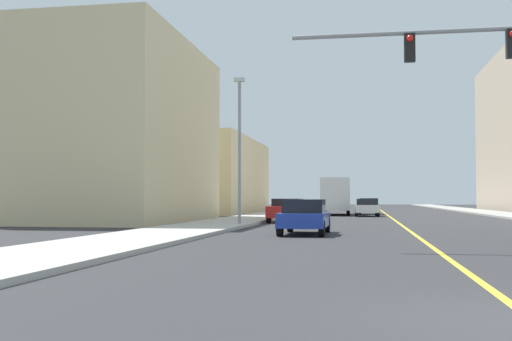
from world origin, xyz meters
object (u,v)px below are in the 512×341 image
(car_red, at_px, (287,210))
(car_white, at_px, (367,207))
(street_lamp, at_px, (239,142))
(car_blue, at_px, (305,216))
(delivery_truck, at_px, (336,196))
(car_gray, at_px, (369,206))

(car_red, relative_size, car_white, 1.06)
(street_lamp, bearing_deg, car_blue, -57.33)
(car_red, relative_size, delivery_truck, 0.49)
(car_white, relative_size, car_blue, 0.97)
(street_lamp, xyz_separation_m, car_white, (6.54, 19.51, -3.61))
(car_red, distance_m, delivery_truck, 17.48)
(car_blue, relative_size, car_gray, 1.05)
(car_white, height_order, car_gray, car_gray)
(car_red, distance_m, car_white, 14.28)
(street_lamp, distance_m, car_blue, 8.15)
(street_lamp, height_order, car_blue, street_lamp)
(street_lamp, bearing_deg, car_white, 71.47)
(car_red, bearing_deg, car_white, -108.14)
(car_red, xyz_separation_m, car_white, (4.80, 13.45, -0.01))
(car_blue, distance_m, car_gray, 32.27)
(car_white, distance_m, delivery_truck, 4.77)
(car_white, bearing_deg, car_blue, -97.17)
(street_lamp, xyz_separation_m, delivery_truck, (3.91, 23.39, -2.67))
(car_red, xyz_separation_m, car_gray, (5.01, 19.94, -0.01))
(car_blue, xyz_separation_m, car_gray, (2.81, 32.15, 0.02))
(street_lamp, bearing_deg, delivery_truck, 80.50)
(street_lamp, bearing_deg, car_red, 74.02)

